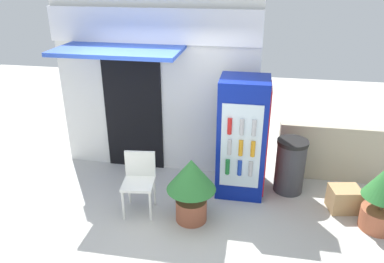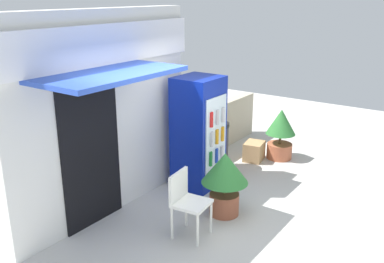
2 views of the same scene
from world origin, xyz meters
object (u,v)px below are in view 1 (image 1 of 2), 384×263
(plastic_chair, at_px, (139,177))
(cardboard_box, at_px, (344,199))
(potted_plant_near_shop, at_px, (191,183))
(trash_bin, at_px, (290,166))
(drink_cooler, at_px, (243,138))

(plastic_chair, xyz_separation_m, cardboard_box, (2.95, 0.50, -0.35))
(potted_plant_near_shop, xyz_separation_m, trash_bin, (1.39, 1.02, -0.16))
(drink_cooler, bearing_deg, plastic_chair, -151.63)
(drink_cooler, distance_m, cardboard_box, 1.73)
(trash_bin, bearing_deg, drink_cooler, -169.71)
(drink_cooler, bearing_deg, potted_plant_near_shop, -125.49)
(plastic_chair, relative_size, potted_plant_near_shop, 0.93)
(drink_cooler, bearing_deg, trash_bin, 10.29)
(drink_cooler, xyz_separation_m, cardboard_box, (1.54, -0.26, -0.75))
(plastic_chair, xyz_separation_m, potted_plant_near_shop, (0.78, -0.12, 0.07))
(drink_cooler, relative_size, trash_bin, 2.11)
(potted_plant_near_shop, relative_size, trash_bin, 1.09)
(plastic_chair, distance_m, cardboard_box, 3.01)
(potted_plant_near_shop, distance_m, cardboard_box, 2.29)
(drink_cooler, relative_size, potted_plant_near_shop, 1.94)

